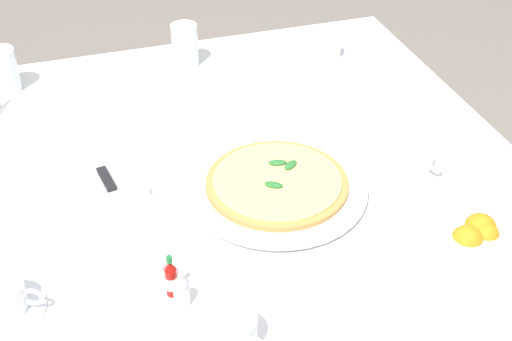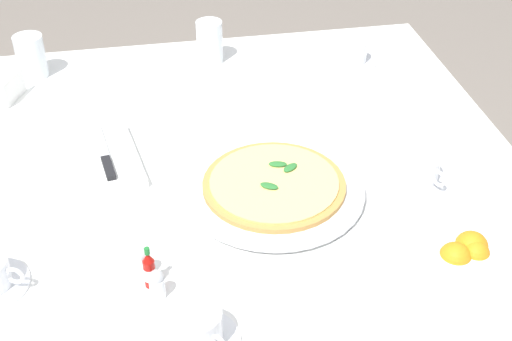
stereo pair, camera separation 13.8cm
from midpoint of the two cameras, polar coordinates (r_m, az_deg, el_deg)
dining_table at (r=1.51m, az=-4.17°, el=-3.59°), size 1.17×1.17×0.75m
pizza_plate at (r=1.35m, az=-1.20°, el=-1.55°), size 0.35×0.35×0.02m
pizza at (r=1.34m, az=-1.21°, el=-1.08°), size 0.28×0.28×0.02m
coffee_cup_center_back at (r=1.21m, az=-23.15°, el=-9.81°), size 0.13×0.13×0.06m
coffee_cup_near_right at (r=1.07m, az=-5.72°, el=-13.34°), size 0.13×0.13×0.07m
coffee_cup_left_edge at (r=1.83m, az=3.58°, el=9.90°), size 0.13×0.13×0.06m
coffee_cup_near_left at (r=1.43m, az=10.21°, el=0.95°), size 0.13×0.13×0.06m
water_glass_far_right at (r=1.80m, az=-22.08°, el=7.36°), size 0.07×0.07×0.11m
water_glass_far_left at (r=1.80m, az=-8.21°, el=9.81°), size 0.07×0.07×0.11m
napkin_folded at (r=1.45m, az=-15.32°, el=-0.15°), size 0.24×0.17×0.02m
dinner_knife at (r=1.44m, az=-15.43°, el=0.36°), size 0.20×0.05×0.01m
citrus_bowl at (r=1.26m, az=14.79°, el=-5.55°), size 0.15×0.15×0.07m
hot_sauce_bottle at (r=1.16m, az=-10.40°, el=-8.84°), size 0.02×0.02×0.08m
salt_shaker at (r=1.18m, az=-11.05°, el=-8.31°), size 0.03×0.03×0.06m
pepper_shaker at (r=1.14m, az=-9.63°, el=-10.03°), size 0.03×0.03×0.06m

